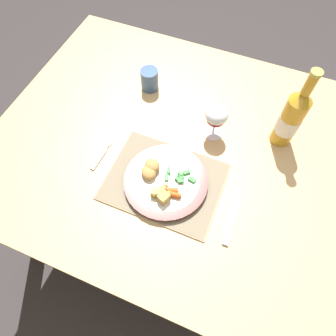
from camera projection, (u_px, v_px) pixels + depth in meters
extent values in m
plane|color=#383333|center=(185.00, 222.00, 1.67)|extent=(6.00, 6.00, 0.00)
cube|color=tan|center=(195.00, 153.00, 1.04)|extent=(1.42, 1.03, 0.04)
cube|color=tan|center=(7.00, 235.00, 1.27)|extent=(0.06, 0.06, 0.70)
cube|color=tan|center=(109.00, 87.00, 1.69)|extent=(0.06, 0.06, 0.70)
cube|color=tan|center=(164.00, 181.00, 0.96)|extent=(0.37, 0.28, 0.01)
cube|color=#807259|center=(164.00, 181.00, 0.96)|extent=(0.36, 0.27, 0.00)
cylinder|color=silver|center=(166.00, 182.00, 0.95)|extent=(0.22, 0.22, 0.01)
cylinder|color=maroon|center=(166.00, 181.00, 0.94)|extent=(0.27, 0.27, 0.01)
cylinder|color=silver|center=(166.00, 180.00, 0.94)|extent=(0.21, 0.21, 0.00)
ellipsoid|color=tan|center=(152.00, 166.00, 0.94)|extent=(0.07, 0.07, 0.04)
ellipsoid|color=tan|center=(149.00, 172.00, 0.93)|extent=(0.07, 0.07, 0.03)
cube|color=green|center=(192.00, 180.00, 0.93)|extent=(0.03, 0.02, 0.01)
cube|color=#338438|center=(178.00, 179.00, 0.93)|extent=(0.02, 0.02, 0.01)
cube|color=green|center=(181.00, 176.00, 0.94)|extent=(0.03, 0.03, 0.01)
cube|color=green|center=(187.00, 172.00, 0.94)|extent=(0.02, 0.02, 0.01)
cube|color=#4CA84C|center=(166.00, 177.00, 0.94)|extent=(0.02, 0.03, 0.01)
cube|color=green|center=(181.00, 181.00, 0.93)|extent=(0.02, 0.02, 0.01)
cube|color=#4CA84C|center=(180.00, 173.00, 0.94)|extent=(0.02, 0.02, 0.01)
cube|color=green|center=(169.00, 170.00, 0.94)|extent=(0.02, 0.03, 0.01)
cylinder|color=#CC5119|center=(164.00, 191.00, 0.91)|extent=(0.02, 0.04, 0.02)
cylinder|color=#CC5119|center=(170.00, 190.00, 0.91)|extent=(0.05, 0.03, 0.02)
cylinder|color=#CC5119|center=(174.00, 194.00, 0.90)|extent=(0.04, 0.02, 0.02)
cylinder|color=orange|center=(166.00, 197.00, 0.90)|extent=(0.03, 0.04, 0.02)
cube|color=silver|center=(99.00, 159.00, 1.00)|extent=(0.02, 0.09, 0.01)
cube|color=silver|center=(107.00, 148.00, 1.02)|extent=(0.01, 0.02, 0.01)
cube|color=silver|center=(111.00, 144.00, 1.03)|extent=(0.00, 0.02, 0.00)
cube|color=silver|center=(110.00, 143.00, 1.03)|extent=(0.00, 0.02, 0.00)
cube|color=silver|center=(109.00, 143.00, 1.03)|extent=(0.00, 0.02, 0.00)
cube|color=silver|center=(108.00, 143.00, 1.03)|extent=(0.00, 0.02, 0.00)
cube|color=silver|center=(235.00, 207.00, 0.92)|extent=(0.02, 0.11, 0.00)
cube|color=#B2B2B7|center=(228.00, 234.00, 0.87)|extent=(0.02, 0.07, 0.01)
cylinder|color=silver|center=(213.00, 133.00, 1.06)|extent=(0.07, 0.07, 0.00)
cylinder|color=silver|center=(214.00, 126.00, 1.02)|extent=(0.01, 0.01, 0.07)
ellipsoid|color=silver|center=(217.00, 115.00, 0.97)|extent=(0.08, 0.08, 0.06)
cylinder|color=maroon|center=(216.00, 118.00, 0.98)|extent=(0.06, 0.06, 0.03)
cylinder|color=gold|center=(289.00, 122.00, 0.96)|extent=(0.07, 0.07, 0.19)
cone|color=gold|center=(303.00, 97.00, 0.86)|extent=(0.07, 0.07, 0.03)
cylinder|color=gold|center=(310.00, 84.00, 0.82)|extent=(0.03, 0.03, 0.07)
cylinder|color=#BFB74C|center=(317.00, 73.00, 0.78)|extent=(0.03, 0.03, 0.01)
cylinder|color=white|center=(288.00, 123.00, 0.97)|extent=(0.07, 0.07, 0.07)
cube|color=#DBB256|center=(155.00, 192.00, 0.90)|extent=(0.03, 0.03, 0.03)
cube|color=gold|center=(156.00, 193.00, 0.90)|extent=(0.03, 0.03, 0.02)
cube|color=gold|center=(164.00, 198.00, 0.89)|extent=(0.04, 0.04, 0.03)
cube|color=gold|center=(162.00, 191.00, 0.91)|extent=(0.02, 0.03, 0.02)
cylinder|color=#385684|center=(150.00, 79.00, 1.13)|extent=(0.07, 0.07, 0.08)
cylinder|color=#1E2F48|center=(149.00, 72.00, 1.09)|extent=(0.05, 0.05, 0.01)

